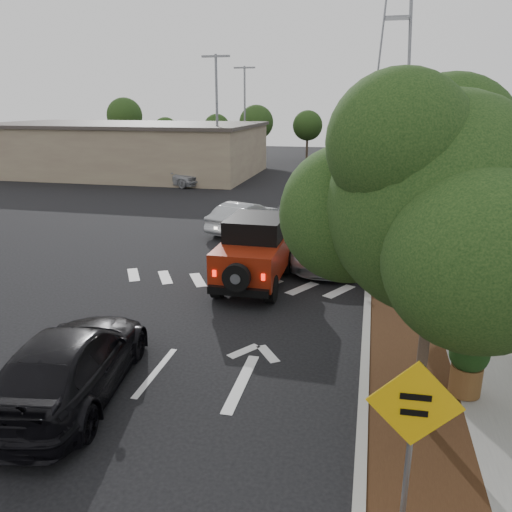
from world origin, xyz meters
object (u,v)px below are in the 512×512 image
(red_jeep, at_px, (256,250))
(silver_suv_ahead, at_px, (332,244))
(speed_hump_sign, at_px, (412,426))
(black_suv_oncoming, at_px, (71,363))

(red_jeep, distance_m, silver_suv_ahead, 3.61)
(silver_suv_ahead, xyz_separation_m, speed_hump_sign, (1.99, -12.33, 1.07))
(silver_suv_ahead, height_order, black_suv_oncoming, silver_suv_ahead)
(black_suv_oncoming, relative_size, speed_hump_sign, 1.92)
(black_suv_oncoming, xyz_separation_m, speed_hump_sign, (6.47, -2.18, 1.09))
(red_jeep, xyz_separation_m, speed_hump_sign, (4.29, -9.58, 0.68))
(silver_suv_ahead, height_order, speed_hump_sign, speed_hump_sign)
(red_jeep, relative_size, speed_hump_sign, 1.68)
(red_jeep, xyz_separation_m, black_suv_oncoming, (-2.18, -7.40, -0.41))
(red_jeep, distance_m, speed_hump_sign, 10.52)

